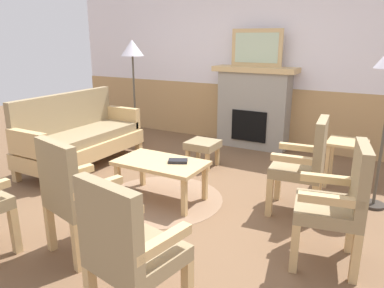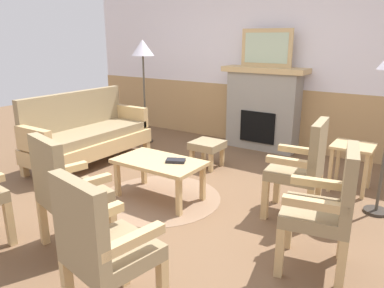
% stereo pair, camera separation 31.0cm
% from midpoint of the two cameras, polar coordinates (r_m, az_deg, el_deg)
% --- Properties ---
extents(ground_plane, '(14.00, 14.00, 0.00)m').
position_cam_midpoint_polar(ground_plane, '(4.05, -4.68, -8.75)').
color(ground_plane, brown).
extents(wall_back, '(7.20, 0.14, 2.70)m').
position_cam_midpoint_polar(wall_back, '(6.00, 9.29, 12.30)').
color(wall_back, white).
rests_on(wall_back, ground_plane).
extents(fireplace, '(1.30, 0.44, 1.28)m').
position_cam_midpoint_polar(fireplace, '(5.85, 8.14, 5.75)').
color(fireplace, gray).
rests_on(fireplace, ground_plane).
extents(framed_picture, '(0.80, 0.04, 0.56)m').
position_cam_midpoint_polar(framed_picture, '(5.76, 8.51, 14.66)').
color(framed_picture, tan).
rests_on(framed_picture, fireplace).
extents(couch, '(0.70, 1.80, 0.98)m').
position_cam_midpoint_polar(couch, '(5.26, -18.77, 0.98)').
color(couch, tan).
rests_on(couch, ground_plane).
extents(coffee_table, '(0.96, 0.56, 0.44)m').
position_cam_midpoint_polar(coffee_table, '(3.94, -7.15, -3.46)').
color(coffee_table, tan).
rests_on(coffee_table, ground_plane).
extents(round_rug, '(1.35, 1.35, 0.01)m').
position_cam_midpoint_polar(round_rug, '(4.09, -6.96, -8.51)').
color(round_rug, '#896B51').
rests_on(round_rug, ground_plane).
extents(book_on_table, '(0.23, 0.20, 0.03)m').
position_cam_midpoint_polar(book_on_table, '(3.86, -4.55, -2.72)').
color(book_on_table, black).
rests_on(book_on_table, coffee_table).
extents(footstool, '(0.40, 0.40, 0.36)m').
position_cam_midpoint_polar(footstool, '(4.95, -0.09, -0.41)').
color(footstool, tan).
rests_on(footstool, ground_plane).
extents(armchair_near_fireplace, '(0.52, 0.52, 0.98)m').
position_cam_midpoint_polar(armchair_near_fireplace, '(3.69, 14.97, -2.77)').
color(armchair_near_fireplace, tan).
rests_on(armchair_near_fireplace, ground_plane).
extents(armchair_by_window_left, '(0.56, 0.56, 0.98)m').
position_cam_midpoint_polar(armchair_by_window_left, '(2.92, 19.16, -8.33)').
color(armchair_by_window_left, tan).
rests_on(armchair_by_window_left, ground_plane).
extents(armchair_front_left, '(0.58, 0.58, 0.98)m').
position_cam_midpoint_polar(armchair_front_left, '(3.09, -20.60, -7.10)').
color(armchair_front_left, tan).
rests_on(armchair_front_left, ground_plane).
extents(armchair_front_center, '(0.56, 0.56, 0.98)m').
position_cam_midpoint_polar(armchair_front_center, '(2.25, -13.99, -15.56)').
color(armchair_front_center, tan).
rests_on(armchair_front_center, ground_plane).
extents(side_table, '(0.44, 0.44, 0.55)m').
position_cam_midpoint_polar(side_table, '(4.58, 21.32, -1.00)').
color(side_table, tan).
rests_on(side_table, ground_plane).
extents(floor_lamp_by_couch, '(0.36, 0.36, 1.68)m').
position_cam_midpoint_polar(floor_lamp_by_couch, '(6.02, -10.80, 13.57)').
color(floor_lamp_by_couch, '#332D28').
rests_on(floor_lamp_by_couch, ground_plane).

